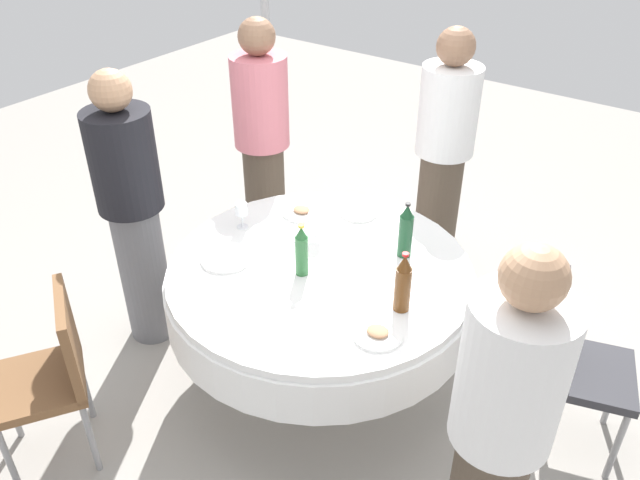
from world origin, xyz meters
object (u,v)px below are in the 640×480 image
(plate_north, at_px, (302,212))
(person_far, at_px, (133,210))
(dining_table, at_px, (320,290))
(wine_glass_inner, at_px, (316,220))
(plate_west, at_px, (358,212))
(chair_south, at_px, (573,357))
(plate_east, at_px, (378,334))
(person_right, at_px, (498,434))
(plate_front, at_px, (226,259))
(bottle_green_far, at_px, (302,251))
(person_rear, at_px, (443,159))
(bottle_dark_green_rear, at_px, (406,231))
(wine_glass_near, at_px, (241,210))
(bottle_brown_right, at_px, (403,284))
(chair_outer, at_px, (52,368))
(person_near, at_px, (262,144))

(plate_north, relative_size, person_far, 0.13)
(dining_table, bearing_deg, wine_glass_inner, 130.88)
(plate_west, height_order, chair_south, chair_south)
(wine_glass_inner, distance_m, plate_east, 0.80)
(wine_glass_inner, bearing_deg, person_right, -28.91)
(wine_glass_inner, bearing_deg, plate_front, -119.77)
(plate_front, bearing_deg, person_far, -176.50)
(bottle_green_far, bearing_deg, chair_south, 20.66)
(person_far, relative_size, person_rear, 0.97)
(bottle_dark_green_rear, xyz_separation_m, wine_glass_near, (-0.82, -0.27, -0.03))
(wine_glass_inner, xyz_separation_m, person_rear, (0.21, 0.99, 0.01))
(wine_glass_near, xyz_separation_m, person_rear, (0.58, 1.13, 0.01))
(bottle_green_far, bearing_deg, plate_front, -160.35)
(bottle_brown_right, height_order, wine_glass_near, bottle_brown_right)
(chair_outer, bearing_deg, plate_east, -112.87)
(bottle_brown_right, height_order, plate_front, bottle_brown_right)
(bottle_green_far, xyz_separation_m, person_near, (-0.93, 0.81, -0.01))
(wine_glass_inner, height_order, plate_front, wine_glass_inner)
(plate_north, relative_size, plate_front, 0.84)
(chair_south, bearing_deg, wine_glass_inner, -100.02)
(wine_glass_near, height_order, person_rear, person_rear)
(person_near, bearing_deg, wine_glass_inner, -86.78)
(bottle_green_far, xyz_separation_m, plate_west, (-0.08, 0.62, -0.12))
(bottle_dark_green_rear, height_order, person_near, person_near)
(bottle_dark_green_rear, height_order, person_right, person_right)
(plate_front, bearing_deg, dining_table, 29.29)
(plate_north, xyz_separation_m, person_rear, (0.41, 0.84, 0.10))
(bottle_dark_green_rear, bearing_deg, wine_glass_near, -161.54)
(plate_west, relative_size, chair_outer, 0.24)
(bottle_dark_green_rear, height_order, plate_west, bottle_dark_green_rear)
(person_near, bearing_deg, bottle_green_far, -94.54)
(person_far, bearing_deg, person_right, -111.14)
(dining_table, xyz_separation_m, bottle_brown_right, (0.47, -0.05, 0.28))
(plate_front, relative_size, person_far, 0.16)
(wine_glass_near, relative_size, person_far, 0.09)
(plate_west, bearing_deg, person_near, 166.91)
(bottle_brown_right, relative_size, chair_south, 0.34)
(person_far, height_order, person_rear, person_rear)
(wine_glass_near, height_order, wine_glass_inner, wine_glass_inner)
(wine_glass_near, xyz_separation_m, person_near, (-0.42, 0.67, 0.01))
(dining_table, distance_m, bottle_dark_green_rear, 0.51)
(bottle_dark_green_rear, xyz_separation_m, plate_front, (-0.68, -0.55, -0.13))
(person_near, bearing_deg, person_far, -146.70)
(plate_front, bearing_deg, bottle_dark_green_rear, 38.87)
(person_far, xyz_separation_m, chair_south, (2.17, 0.61, -0.31))
(wine_glass_near, distance_m, person_rear, 1.27)
(wine_glass_near, relative_size, person_rear, 0.09)
(person_near, distance_m, chair_south, 2.16)
(bottle_brown_right, bearing_deg, plate_front, -168.60)
(dining_table, bearing_deg, plate_front, -150.71)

